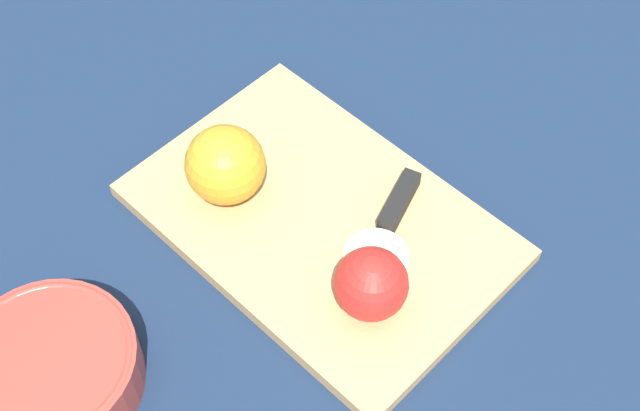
{
  "coord_description": "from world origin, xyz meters",
  "views": [
    {
      "loc": [
        0.3,
        -0.41,
        0.74
      ],
      "look_at": [
        0.0,
        0.0,
        0.04
      ],
      "focal_mm": 50.0,
      "sensor_mm": 36.0,
      "label": 1
    }
  ],
  "objects_px": {
    "apple_half_left": "(225,165)",
    "apple_half_right": "(371,284)",
    "knife": "(394,211)",
    "bowl": "(51,368)"
  },
  "relations": [
    {
      "from": "apple_half_left",
      "to": "apple_half_right",
      "type": "height_order",
      "value": "apple_half_left"
    },
    {
      "from": "apple_half_left",
      "to": "knife",
      "type": "xyz_separation_m",
      "value": [
        0.15,
        0.07,
        -0.03
      ]
    },
    {
      "from": "apple_half_right",
      "to": "knife",
      "type": "height_order",
      "value": "apple_half_right"
    },
    {
      "from": "apple_half_right",
      "to": "bowl",
      "type": "relative_size",
      "value": 0.44
    },
    {
      "from": "apple_half_left",
      "to": "apple_half_right",
      "type": "bearing_deg",
      "value": 45.07
    },
    {
      "from": "apple_half_left",
      "to": "bowl",
      "type": "distance_m",
      "value": 0.25
    },
    {
      "from": "apple_half_left",
      "to": "knife",
      "type": "height_order",
      "value": "apple_half_left"
    },
    {
      "from": "apple_half_left",
      "to": "apple_half_right",
      "type": "xyz_separation_m",
      "value": [
        0.19,
        -0.02,
        -0.01
      ]
    },
    {
      "from": "knife",
      "to": "bowl",
      "type": "relative_size",
      "value": 1.02
    },
    {
      "from": "apple_half_right",
      "to": "knife",
      "type": "relative_size",
      "value": 0.43
    }
  ]
}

